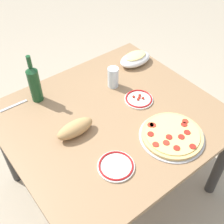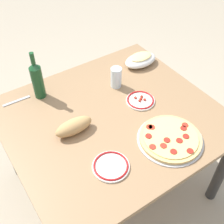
% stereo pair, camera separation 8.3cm
% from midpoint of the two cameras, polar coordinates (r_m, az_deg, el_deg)
% --- Properties ---
extents(ground_plane, '(8.00, 8.00, 0.00)m').
position_cam_midpoint_polar(ground_plane, '(2.25, 1.09, -13.98)').
color(ground_plane, tan).
rests_on(ground_plane, ground).
extents(dining_table, '(1.21, 1.09, 0.73)m').
position_cam_midpoint_polar(dining_table, '(1.75, 1.36, -3.29)').
color(dining_table, '#93704C').
rests_on(dining_table, ground).
extents(pepperoni_pizza, '(0.36, 0.36, 0.03)m').
position_cam_midpoint_polar(pepperoni_pizza, '(1.57, 13.00, -5.19)').
color(pepperoni_pizza, '#B7B7BC').
rests_on(pepperoni_pizza, dining_table).
extents(baked_pasta_dish, '(0.24, 0.15, 0.08)m').
position_cam_midpoint_polar(baked_pasta_dish, '(2.05, 6.86, 10.30)').
color(baked_pasta_dish, white).
rests_on(baked_pasta_dish, dining_table).
extents(wine_bottle, '(0.07, 0.07, 0.31)m').
position_cam_midpoint_polar(wine_bottle, '(1.76, -13.32, 6.26)').
color(wine_bottle, '#194723').
rests_on(wine_bottle, dining_table).
extents(water_glass, '(0.07, 0.07, 0.14)m').
position_cam_midpoint_polar(water_glass, '(1.83, 2.14, 6.85)').
color(water_glass, silver).
rests_on(water_glass, dining_table).
extents(side_plate_near, '(0.19, 0.19, 0.02)m').
position_cam_midpoint_polar(side_plate_near, '(1.43, 1.46, -10.72)').
color(side_plate_near, white).
rests_on(side_plate_near, dining_table).
extents(side_plate_far, '(0.18, 0.18, 0.02)m').
position_cam_midpoint_polar(side_plate_far, '(1.77, 7.01, 2.29)').
color(side_plate_far, white).
rests_on(side_plate_far, dining_table).
extents(bread_loaf, '(0.22, 0.09, 0.08)m').
position_cam_midpoint_polar(bread_loaf, '(1.56, -6.09, -2.92)').
color(bread_loaf, tan).
rests_on(bread_loaf, dining_table).
extents(fork_left, '(0.17, 0.02, 0.00)m').
position_cam_midpoint_polar(fork_left, '(1.84, -17.22, 2.06)').
color(fork_left, '#B7B7BC').
rests_on(fork_left, dining_table).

